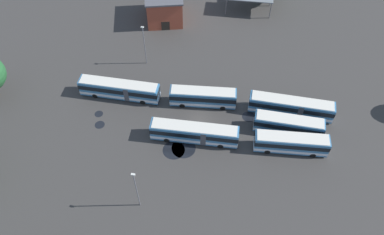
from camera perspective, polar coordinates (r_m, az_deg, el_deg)
name	(u,v)px	position (r m, az deg, el deg)	size (l,w,h in m)	color
ground_plane	(199,121)	(68.99, 1.02, -0.55)	(110.78, 110.78, 0.00)	#383533
bus_row0_slot0	(291,107)	(70.85, 14.32, 1.55)	(14.79, 2.61, 3.56)	teal
bus_row0_slot1	(288,125)	(68.13, 13.93, -1.06)	(11.69, 2.62, 3.56)	teal
bus_row0_slot2	(291,143)	(65.97, 14.30, -3.65)	(12.24, 3.72, 3.56)	teal
bus_row1_slot0	(203,97)	(70.15, 1.61, 3.02)	(12.12, 3.90, 3.56)	teal
bus_row1_slot2	(195,133)	(65.14, 0.39, -2.26)	(14.90, 3.43, 3.56)	teal
bus_row2_slot0	(120,89)	(72.58, -10.53, 4.07)	(14.84, 2.90, 3.56)	teal
depot_building	(164,5)	(88.31, -4.09, 16.07)	(10.19, 11.13, 6.51)	#99422D
lamp_post_by_building	(136,189)	(56.56, -8.13, -10.33)	(0.56, 0.28, 9.23)	slate
lamp_post_far_corner	(144,44)	(76.12, -6.97, 10.61)	(0.56, 0.28, 9.06)	slate
puddle_centre_drain	(100,125)	(70.40, -13.35, -1.04)	(1.75, 1.75, 0.01)	black
puddle_between_rows	(184,148)	(65.65, -1.24, -4.50)	(4.08, 4.08, 0.01)	black
puddle_near_shelter	(99,114)	(72.00, -13.48, 0.51)	(1.52, 1.52, 0.01)	black
puddle_back_corner	(249,117)	(70.35, 8.30, 0.11)	(2.40, 2.40, 0.01)	black
puddle_front_lane	(174,150)	(65.49, -2.69, -4.78)	(3.75, 3.75, 0.01)	black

